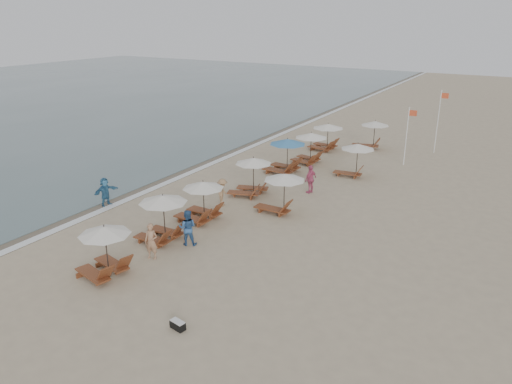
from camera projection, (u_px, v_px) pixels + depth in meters
The scene contains 21 objects.
ground at pixel (273, 266), 21.31m from camera, with size 160.00×160.00×0.00m, color tan.
wet_sand_band at pixel (186, 166), 35.36m from camera, with size 3.20×140.00×0.01m, color #6B5E4C.
foam_line at pixel (201, 168), 34.74m from camera, with size 0.50×140.00×0.02m, color white.
lounger_station_0 at pixel (103, 251), 20.18m from camera, with size 2.48×2.14×2.24m.
lounger_station_1 at pixel (161, 217), 23.27m from camera, with size 2.51×2.29×2.33m.
lounger_station_2 at pixel (200, 201), 25.70m from camera, with size 2.56×2.15×2.16m.
lounger_station_3 at pixel (250, 177), 29.28m from camera, with size 2.54×2.36×2.33m.
lounger_station_4 at pixel (284, 156), 33.44m from camera, with size 2.81×2.46×2.38m.
lounger_station_5 at pixel (308, 147), 35.57m from camera, with size 2.59×2.34×2.26m.
lounger_station_6 at pixel (325, 136), 39.09m from camera, with size 2.70×2.43×2.13m.
inland_station_0 at pixel (279, 189), 26.50m from camera, with size 2.71×2.24×2.22m.
inland_station_1 at pixel (354, 156), 32.53m from camera, with size 2.62×2.24×2.22m.
inland_station_2 at pixel (370, 133), 39.42m from camera, with size 2.84×2.24×2.22m.
beachgoer_near at pixel (151, 241), 21.68m from camera, with size 0.60×0.40×1.66m, color #A47859.
beachgoer_mid_a at pixel (187, 228), 22.98m from camera, with size 0.84×0.65×1.73m, color #2E568C.
beachgoer_mid_b at pixel (222, 192), 27.70m from camera, with size 1.03×0.59×1.60m, color #9B744E.
beachgoer_far_a at pixel (311, 179), 29.70m from camera, with size 1.02×0.42×1.73m, color #C14D73.
waterline_walker at pixel (105, 192), 27.76m from camera, with size 1.51×0.48×1.63m, color #2F668E.
duffel_bag at pixel (178, 325), 16.99m from camera, with size 0.60×0.37×0.31m.
flag_pole_near at pixel (407, 133), 34.73m from camera, with size 0.59×0.08×4.17m.
flag_pole_far at pixel (439, 119), 37.70m from camera, with size 0.60×0.08×4.85m.
Camera 1 is at (8.94, -16.73, 10.23)m, focal length 34.69 mm.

